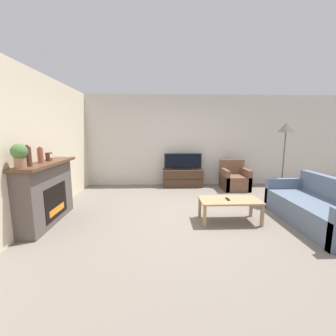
% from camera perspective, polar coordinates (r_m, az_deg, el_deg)
% --- Properties ---
extents(ground_plane, '(24.00, 24.00, 0.00)m').
position_cam_1_polar(ground_plane, '(4.62, 6.66, -11.47)').
color(ground_plane, slate).
extents(wall_back, '(12.00, 0.06, 2.70)m').
position_cam_1_polar(wall_back, '(6.87, 3.62, 6.94)').
color(wall_back, beige).
rests_on(wall_back, ground).
extents(wall_left, '(0.06, 12.00, 2.70)m').
position_cam_1_polar(wall_left, '(4.81, -29.51, 4.71)').
color(wall_left, beige).
rests_on(wall_left, ground).
extents(fireplace, '(0.44, 1.60, 1.11)m').
position_cam_1_polar(fireplace, '(4.55, -28.47, -5.45)').
color(fireplace, '#564C47').
rests_on(fireplace, ground).
extents(mantel_vase_left, '(0.10, 0.10, 0.33)m').
position_cam_1_polar(mantel_vase_left, '(4.01, -32.03, 2.59)').
color(mantel_vase_left, '#512D23').
rests_on(mantel_vase_left, fireplace).
extents(mantel_vase_centre_left, '(0.09, 0.09, 0.28)m').
position_cam_1_polar(mantel_vase_centre_left, '(4.33, -29.66, 2.86)').
color(mantel_vase_centre_left, '#994C3D').
rests_on(mantel_vase_centre_left, fireplace).
extents(mantel_clock, '(0.08, 0.11, 0.15)m').
position_cam_1_polar(mantel_clock, '(4.58, -28.00, 2.57)').
color(mantel_clock, brown).
rests_on(mantel_clock, fireplace).
extents(potted_plant, '(0.22, 0.22, 0.35)m').
position_cam_1_polar(potted_plant, '(3.84, -33.56, 2.87)').
color(potted_plant, '#936B4C').
rests_on(potted_plant, fireplace).
extents(tv_stand, '(1.17, 0.44, 0.51)m').
position_cam_1_polar(tv_stand, '(6.72, 3.79, -2.52)').
color(tv_stand, '#422D1E').
rests_on(tv_stand, ground).
extents(tv, '(1.09, 0.18, 0.48)m').
position_cam_1_polar(tv, '(6.64, 3.83, 1.49)').
color(tv, black).
rests_on(tv, tv_stand).
extents(armchair, '(0.70, 0.76, 0.82)m').
position_cam_1_polar(armchair, '(6.68, 16.48, -2.83)').
color(armchair, brown).
rests_on(armchair, ground).
extents(coffee_table, '(1.08, 0.56, 0.42)m').
position_cam_1_polar(coffee_table, '(4.26, 15.40, -8.37)').
color(coffee_table, '#A37F56').
rests_on(coffee_table, ground).
extents(remote, '(0.04, 0.15, 0.02)m').
position_cam_1_polar(remote, '(4.22, 14.91, -7.63)').
color(remote, black).
rests_on(remote, coffee_table).
extents(couch, '(0.91, 1.95, 0.81)m').
position_cam_1_polar(couch, '(4.81, 33.82, -8.74)').
color(couch, slate).
rests_on(couch, ground).
extents(floor_lamp, '(0.35, 0.35, 1.83)m').
position_cam_1_polar(floor_lamp, '(5.64, 27.74, 7.97)').
color(floor_lamp, black).
rests_on(floor_lamp, ground).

